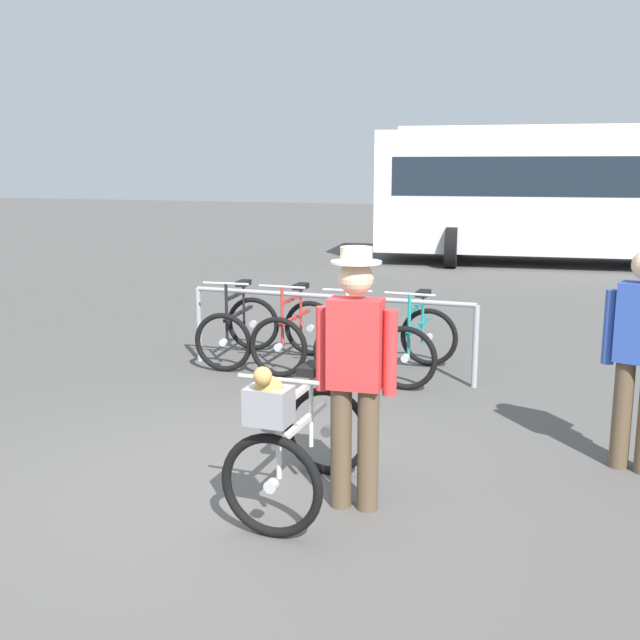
% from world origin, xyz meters
% --- Properties ---
extents(ground_plane, '(80.00, 80.00, 0.00)m').
position_xyz_m(ground_plane, '(0.00, 0.00, 0.00)').
color(ground_plane, '#514F4C').
extents(bike_rack_rail, '(3.21, 0.08, 0.88)m').
position_xyz_m(bike_rack_rail, '(-0.29, 3.17, 0.66)').
color(bike_rack_rail, '#99999E').
rests_on(bike_rack_rail, ground).
extents(racked_bike_black, '(0.77, 1.17, 0.97)m').
position_xyz_m(racked_bike_black, '(-1.45, 3.36, 0.37)').
color(racked_bike_black, black).
rests_on(racked_bike_black, ground).
extents(racked_bike_red, '(0.67, 1.10, 0.97)m').
position_xyz_m(racked_bike_red, '(-0.75, 3.35, 0.37)').
color(racked_bike_red, black).
rests_on(racked_bike_red, ground).
extents(racked_bike_white, '(0.74, 1.15, 0.97)m').
position_xyz_m(racked_bike_white, '(-0.05, 3.35, 0.37)').
color(racked_bike_white, black).
rests_on(racked_bike_white, ground).
extents(racked_bike_teal, '(0.69, 1.10, 0.97)m').
position_xyz_m(racked_bike_teal, '(0.65, 3.35, 0.37)').
color(racked_bike_teal, black).
rests_on(racked_bike_teal, ground).
extents(featured_bicycle, '(0.66, 1.21, 1.09)m').
position_xyz_m(featured_bicycle, '(0.60, -0.07, 0.49)').
color(featured_bicycle, black).
rests_on(featured_bicycle, ground).
extents(person_with_featured_bike, '(0.53, 0.32, 1.72)m').
position_xyz_m(person_with_featured_bike, '(0.95, 0.10, 0.95)').
color(person_with_featured_bike, brown).
rests_on(person_with_featured_bike, ground).
extents(bus_distant, '(10.21, 4.11, 3.08)m').
position_xyz_m(bus_distant, '(2.52, 13.96, 1.74)').
color(bus_distant, silver).
rests_on(bus_distant, ground).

